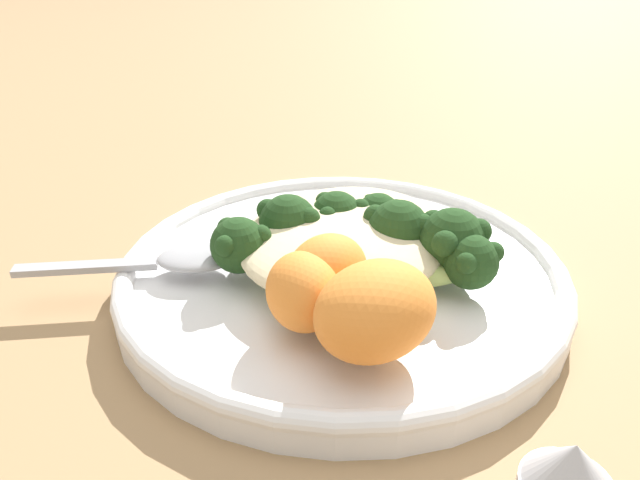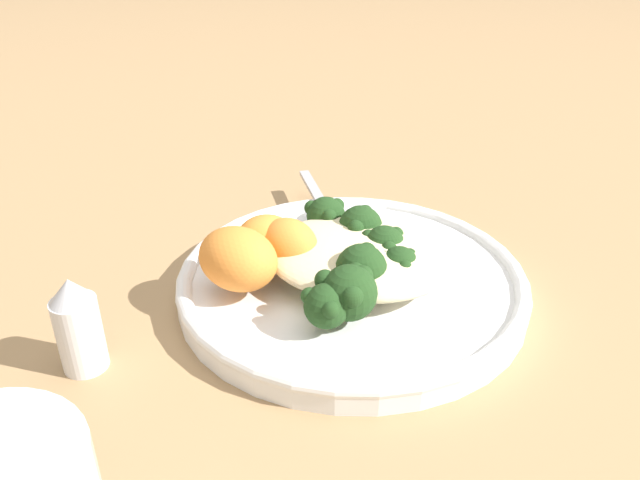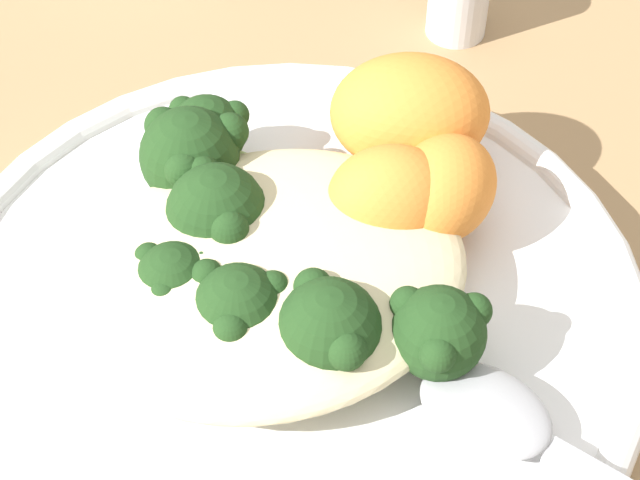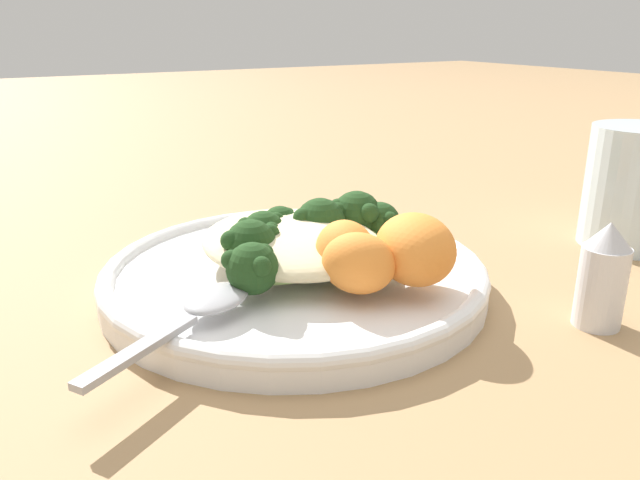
{
  "view_description": "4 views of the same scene",
  "coord_description": "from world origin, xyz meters",
  "px_view_note": "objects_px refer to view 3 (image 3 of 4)",
  "views": [
    {
      "loc": [
        -0.3,
        -0.12,
        0.2
      ],
      "look_at": [
        -0.02,
        0.01,
        0.03
      ],
      "focal_mm": 35.0,
      "sensor_mm": 36.0,
      "label": 1
    },
    {
      "loc": [
        0.09,
        -0.39,
        0.27
      ],
      "look_at": [
        -0.03,
        -0.02,
        0.05
      ],
      "focal_mm": 35.0,
      "sensor_mm": 36.0,
      "label": 2
    },
    {
      "loc": [
        0.07,
        0.22,
        0.32
      ],
      "look_at": [
        -0.03,
        -0.0,
        0.04
      ],
      "focal_mm": 60.0,
      "sensor_mm": 36.0,
      "label": 3
    },
    {
      "loc": [
        -0.37,
        0.19,
        0.18
      ],
      "look_at": [
        -0.02,
        -0.02,
        0.03
      ],
      "focal_mm": 35.0,
      "sensor_mm": 36.0,
      "label": 4
    }
  ],
  "objects_px": {
    "sweet_potato_chunk_0": "(391,197)",
    "sweet_potato_chunk_1": "(444,189)",
    "broccoli_stalk_2": "(228,218)",
    "broccoli_stalk_4": "(255,298)",
    "quinoa_mound": "(270,272)",
    "broccoli_stalk_3": "(221,267)",
    "broccoli_stalk_6": "(414,304)",
    "broccoli_stalk_0": "(241,156)",
    "plate": "(284,307)",
    "broccoli_stalk_1": "(229,171)",
    "spoon": "(516,427)",
    "sweet_potato_chunk_2": "(410,112)",
    "broccoli_stalk_5": "(334,304)"
  },
  "relations": [
    {
      "from": "sweet_potato_chunk_1",
      "to": "broccoli_stalk_3",
      "type": "bearing_deg",
      "value": -0.89
    },
    {
      "from": "broccoli_stalk_6",
      "to": "sweet_potato_chunk_0",
      "type": "relative_size",
      "value": 1.92
    },
    {
      "from": "broccoli_stalk_2",
      "to": "broccoli_stalk_6",
      "type": "height_order",
      "value": "broccoli_stalk_2"
    },
    {
      "from": "broccoli_stalk_1",
      "to": "broccoli_stalk_3",
      "type": "distance_m",
      "value": 0.04
    },
    {
      "from": "broccoli_stalk_0",
      "to": "sweet_potato_chunk_0",
      "type": "height_order",
      "value": "sweet_potato_chunk_0"
    },
    {
      "from": "sweet_potato_chunk_1",
      "to": "sweet_potato_chunk_2",
      "type": "bearing_deg",
      "value": -96.99
    },
    {
      "from": "broccoli_stalk_2",
      "to": "broccoli_stalk_4",
      "type": "relative_size",
      "value": 1.09
    },
    {
      "from": "quinoa_mound",
      "to": "broccoli_stalk_1",
      "type": "relative_size",
      "value": 1.53
    },
    {
      "from": "broccoli_stalk_6",
      "to": "broccoli_stalk_2",
      "type": "bearing_deg",
      "value": -147.07
    },
    {
      "from": "broccoli_stalk_3",
      "to": "broccoli_stalk_5",
      "type": "bearing_deg",
      "value": 125.93
    },
    {
      "from": "broccoli_stalk_4",
      "to": "broccoli_stalk_6",
      "type": "xyz_separation_m",
      "value": [
        -0.05,
        0.02,
        -0.0
      ]
    },
    {
      "from": "spoon",
      "to": "sweet_potato_chunk_0",
      "type": "bearing_deg",
      "value": 148.45
    },
    {
      "from": "sweet_potato_chunk_1",
      "to": "spoon",
      "type": "xyz_separation_m",
      "value": [
        0.02,
        0.09,
        -0.01
      ]
    },
    {
      "from": "sweet_potato_chunk_2",
      "to": "spoon",
      "type": "distance_m",
      "value": 0.13
    },
    {
      "from": "quinoa_mound",
      "to": "broccoli_stalk_3",
      "type": "distance_m",
      "value": 0.02
    },
    {
      "from": "broccoli_stalk_4",
      "to": "spoon",
      "type": "height_order",
      "value": "broccoli_stalk_4"
    },
    {
      "from": "quinoa_mound",
      "to": "broccoli_stalk_2",
      "type": "distance_m",
      "value": 0.03
    },
    {
      "from": "plate",
      "to": "quinoa_mound",
      "type": "height_order",
      "value": "quinoa_mound"
    },
    {
      "from": "plate",
      "to": "broccoli_stalk_6",
      "type": "distance_m",
      "value": 0.05
    },
    {
      "from": "quinoa_mound",
      "to": "spoon",
      "type": "xyz_separation_m",
      "value": [
        -0.05,
        0.08,
        -0.01
      ]
    },
    {
      "from": "sweet_potato_chunk_0",
      "to": "sweet_potato_chunk_2",
      "type": "xyz_separation_m",
      "value": [
        -0.02,
        -0.04,
        0.0
      ]
    },
    {
      "from": "broccoli_stalk_5",
      "to": "sweet_potato_chunk_2",
      "type": "height_order",
      "value": "sweet_potato_chunk_2"
    },
    {
      "from": "broccoli_stalk_0",
      "to": "plate",
      "type": "bearing_deg",
      "value": 144.68
    },
    {
      "from": "broccoli_stalk_0",
      "to": "spoon",
      "type": "distance_m",
      "value": 0.15
    },
    {
      "from": "sweet_potato_chunk_1",
      "to": "broccoli_stalk_0",
      "type": "bearing_deg",
      "value": -39.78
    },
    {
      "from": "plate",
      "to": "broccoli_stalk_3",
      "type": "xyz_separation_m",
      "value": [
        0.02,
        -0.01,
        0.02
      ]
    },
    {
      "from": "broccoli_stalk_1",
      "to": "broccoli_stalk_4",
      "type": "distance_m",
      "value": 0.06
    },
    {
      "from": "broccoli_stalk_1",
      "to": "spoon",
      "type": "xyz_separation_m",
      "value": [
        -0.05,
        0.13,
        -0.01
      ]
    },
    {
      "from": "broccoli_stalk_6",
      "to": "sweet_potato_chunk_1",
      "type": "height_order",
      "value": "sweet_potato_chunk_1"
    },
    {
      "from": "broccoli_stalk_0",
      "to": "broccoli_stalk_6",
      "type": "xyz_separation_m",
      "value": [
        -0.03,
        0.09,
        0.0
      ]
    },
    {
      "from": "broccoli_stalk_2",
      "to": "broccoli_stalk_0",
      "type": "bearing_deg",
      "value": -100.26
    },
    {
      "from": "broccoli_stalk_6",
      "to": "sweet_potato_chunk_2",
      "type": "xyz_separation_m",
      "value": [
        -0.04,
        -0.08,
        0.01
      ]
    },
    {
      "from": "plate",
      "to": "broccoli_stalk_2",
      "type": "xyz_separation_m",
      "value": [
        0.01,
        -0.03,
        0.03
      ]
    },
    {
      "from": "broccoli_stalk_0",
      "to": "broccoli_stalk_3",
      "type": "xyz_separation_m",
      "value": [
        0.02,
        0.05,
        -0.0
      ]
    },
    {
      "from": "broccoli_stalk_6",
      "to": "sweet_potato_chunk_1",
      "type": "distance_m",
      "value": 0.05
    },
    {
      "from": "broccoli_stalk_2",
      "to": "broccoli_stalk_3",
      "type": "relative_size",
      "value": 1.01
    },
    {
      "from": "broccoli_stalk_0",
      "to": "broccoli_stalk_3",
      "type": "distance_m",
      "value": 0.05
    },
    {
      "from": "quinoa_mound",
      "to": "sweet_potato_chunk_0",
      "type": "height_order",
      "value": "sweet_potato_chunk_0"
    },
    {
      "from": "plate",
      "to": "sweet_potato_chunk_0",
      "type": "bearing_deg",
      "value": -167.67
    },
    {
      "from": "broccoli_stalk_5",
      "to": "sweet_potato_chunk_1",
      "type": "relative_size",
      "value": 2.03
    },
    {
      "from": "broccoli_stalk_2",
      "to": "sweet_potato_chunk_0",
      "type": "relative_size",
      "value": 1.88
    },
    {
      "from": "broccoli_stalk_5",
      "to": "sweet_potato_chunk_2",
      "type": "xyz_separation_m",
      "value": [
        -0.06,
        -0.07,
        0.01
      ]
    },
    {
      "from": "sweet_potato_chunk_0",
      "to": "sweet_potato_chunk_1",
      "type": "xyz_separation_m",
      "value": [
        -0.02,
        0.0,
        -0.0
      ]
    },
    {
      "from": "broccoli_stalk_0",
      "to": "broccoli_stalk_4",
      "type": "bearing_deg",
      "value": 134.12
    },
    {
      "from": "broccoli_stalk_3",
      "to": "sweet_potato_chunk_2",
      "type": "bearing_deg",
      "value": -163.19
    },
    {
      "from": "broccoli_stalk_1",
      "to": "sweet_potato_chunk_1",
      "type": "xyz_separation_m",
      "value": [
        -0.07,
        0.04,
        0.0
      ]
    },
    {
      "from": "spoon",
      "to": "broccoli_stalk_6",
      "type": "bearing_deg",
      "value": 161.68
    },
    {
      "from": "quinoa_mound",
      "to": "sweet_potato_chunk_0",
      "type": "distance_m",
      "value": 0.05
    },
    {
      "from": "sweet_potato_chunk_0",
      "to": "plate",
      "type": "bearing_deg",
      "value": 12.33
    },
    {
      "from": "broccoli_stalk_1",
      "to": "broccoli_stalk_6",
      "type": "relative_size",
      "value": 1.03
    }
  ]
}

